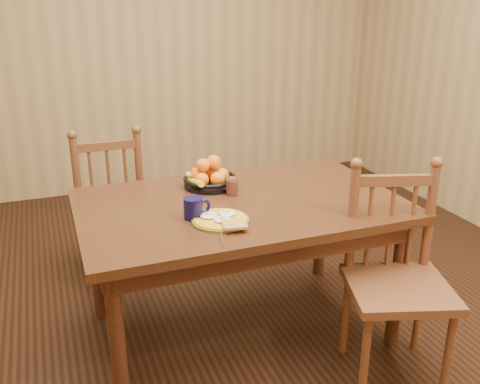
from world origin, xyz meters
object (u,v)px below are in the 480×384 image
object	(u,v)px
breakfast_plate	(221,220)
fruit_bowl	(209,177)
chair_near	(396,280)
dining_table	(240,217)
coffee_mug	(194,208)
chair_far	(109,204)

from	to	relation	value
breakfast_plate	fruit_bowl	bearing A→B (deg)	78.72
chair_near	dining_table	bearing A→B (deg)	152.72
breakfast_plate	coffee_mug	bearing A→B (deg)	138.73
chair_far	breakfast_plate	bearing A→B (deg)	109.32
coffee_mug	chair_near	bearing A→B (deg)	-27.44
chair_far	coffee_mug	size ratio (longest dim) A/B	7.31
dining_table	chair_near	world-z (taller)	chair_near
chair_near	fruit_bowl	size ratio (longest dim) A/B	3.46
breakfast_plate	coffee_mug	size ratio (longest dim) A/B	2.20
dining_table	coffee_mug	xyz separation A→B (m)	(-0.27, -0.12, 0.14)
coffee_mug	chair_far	bearing A→B (deg)	105.16
chair_far	fruit_bowl	size ratio (longest dim) A/B	3.37
chair_near	coffee_mug	distance (m)	0.99
dining_table	coffee_mug	world-z (taller)	coffee_mug
chair_far	chair_near	world-z (taller)	chair_near
chair_near	breakfast_plate	distance (m)	0.86
dining_table	fruit_bowl	bearing A→B (deg)	105.54
fruit_bowl	chair_near	bearing A→B (deg)	-52.42
breakfast_plate	fruit_bowl	size ratio (longest dim) A/B	1.02
breakfast_plate	coffee_mug	world-z (taller)	coffee_mug
chair_far	fruit_bowl	bearing A→B (deg)	127.59
chair_far	chair_near	distance (m)	1.84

